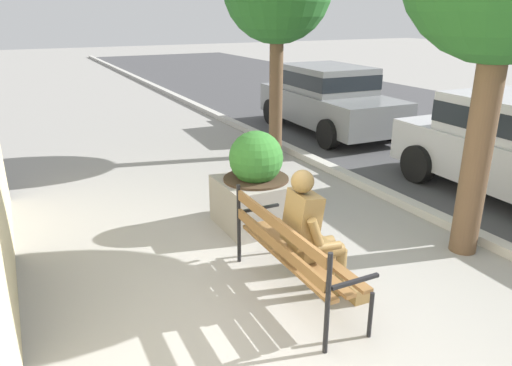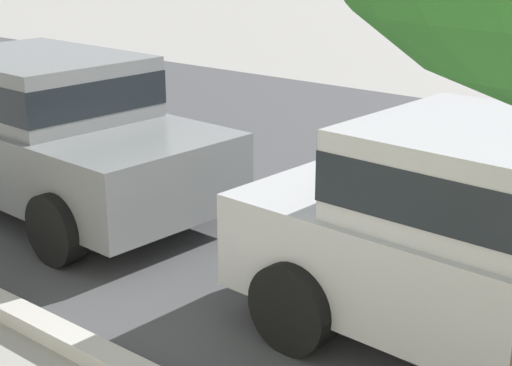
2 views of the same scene
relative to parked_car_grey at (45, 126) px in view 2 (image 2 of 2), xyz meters
name	(u,v)px [view 2 (image 2 of 2)]	position (x,y,z in m)	size (l,w,h in m)	color
parked_car_grey	(45,126)	(0.00, 0.00, 0.00)	(4.18, 2.07, 1.56)	slate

